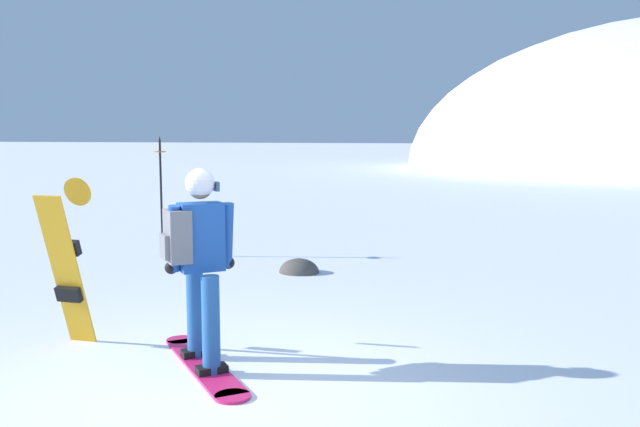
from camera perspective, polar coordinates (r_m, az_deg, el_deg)
name	(u,v)px	position (r m, az deg, el deg)	size (l,w,h in m)	color
ground_plane	(207,394)	(5.46, -9.52, -14.80)	(300.00, 300.00, 0.00)	white
snowboarder_main	(198,262)	(5.80, -10.28, -4.07)	(1.32, 1.44, 1.71)	#D11E5B
spare_snowboard	(68,262)	(6.72, -20.55, -3.90)	(0.28, 0.51, 1.59)	orange
piste_marker_near	(161,188)	(11.31, -13.30, 2.12)	(0.20, 0.20, 1.98)	black
rock_dark	(299,273)	(9.81, -1.78, -5.02)	(0.59, 0.50, 0.42)	#4C4742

